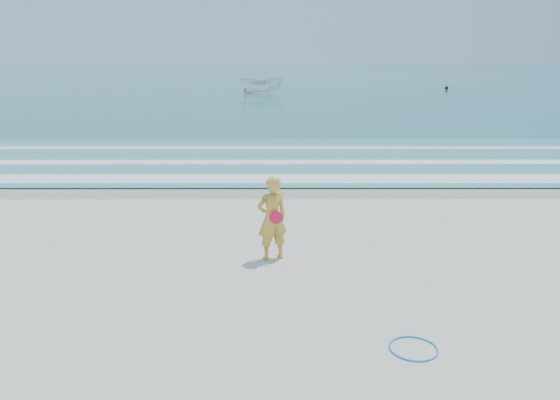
{
  "coord_description": "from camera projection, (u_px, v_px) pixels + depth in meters",
  "views": [
    {
      "loc": [
        -0.09,
        -7.75,
        4.18
      ],
      "look_at": [
        -0.07,
        4.0,
        1.0
      ],
      "focal_mm": 35.0,
      "sensor_mm": 36.0,
      "label": 1
    }
  ],
  "objects": [
    {
      "name": "shallow",
      "position": [
        281.0,
        158.0,
        22.08
      ],
      "size": [
        400.0,
        10.0,
        0.01
      ],
      "primitive_type": "cube",
      "color": "#59B7AD",
      "rests_on": "ocean"
    },
    {
      "name": "boat",
      "position": [
        262.0,
        85.0,
        58.07
      ],
      "size": [
        4.68,
        2.39,
        1.72
      ],
      "primitive_type": "imported",
      "rotation": [
        0.0,
        0.0,
        1.74
      ],
      "color": "white",
      "rests_on": "ocean"
    },
    {
      "name": "woman",
      "position": [
        272.0,
        218.0,
        11.21
      ],
      "size": [
        0.76,
        0.64,
        1.77
      ],
      "color": "gold",
      "rests_on": "ground"
    },
    {
      "name": "ocean",
      "position": [
        280.0,
        74.0,
        109.93
      ],
      "size": [
        400.0,
        190.0,
        0.04
      ],
      "primitive_type": "cube",
      "color": "#19727F",
      "rests_on": "ground"
    },
    {
      "name": "foam_near",
      "position": [
        282.0,
        179.0,
        18.51
      ],
      "size": [
        400.0,
        1.4,
        0.01
      ],
      "primitive_type": "cube",
      "color": "white",
      "rests_on": "shallow"
    },
    {
      "name": "hoop",
      "position": [
        413.0,
        349.0,
        7.94
      ],
      "size": [
        0.9,
        0.9,
        0.03
      ],
      "primitive_type": "torus",
      "rotation": [
        0.0,
        0.0,
        -0.31
      ],
      "color": "#0C7DE0",
      "rests_on": "ground"
    },
    {
      "name": "wet_sand",
      "position": [
        282.0,
        189.0,
        17.26
      ],
      "size": [
        400.0,
        2.4,
        0.0
      ],
      "primitive_type": "cube",
      "color": "#B2A893",
      "rests_on": "ground"
    },
    {
      "name": "ground",
      "position": [
        285.0,
        328.0,
        8.58
      ],
      "size": [
        400.0,
        400.0,
        0.0
      ],
      "primitive_type": "plane",
      "color": "silver",
      "rests_on": "ground"
    },
    {
      "name": "foam_far",
      "position": [
        281.0,
        148.0,
        24.49
      ],
      "size": [
        400.0,
        0.6,
        0.01
      ],
      "primitive_type": "cube",
      "color": "white",
      "rests_on": "shallow"
    },
    {
      "name": "foam_mid",
      "position": [
        281.0,
        162.0,
        21.31
      ],
      "size": [
        400.0,
        0.9,
        0.01
      ],
      "primitive_type": "cube",
      "color": "white",
      "rests_on": "shallow"
    },
    {
      "name": "buoy",
      "position": [
        447.0,
        88.0,
        63.42
      ],
      "size": [
        0.41,
        0.41,
        0.41
      ],
      "primitive_type": "sphere",
      "color": "black",
      "rests_on": "ocean"
    }
  ]
}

